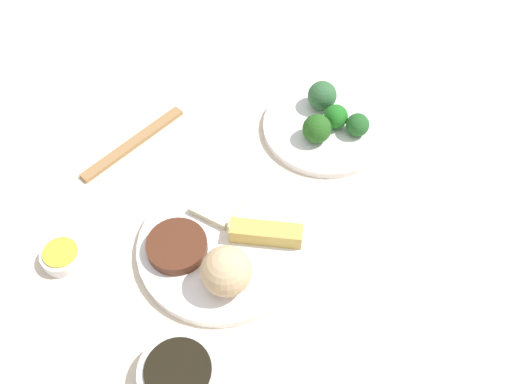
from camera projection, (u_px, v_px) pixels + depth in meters
The scene contains 16 objects.
tabletop at pixel (219, 236), 0.93m from camera, with size 2.20×2.20×0.02m, color beige.
main_plate at pixel (222, 246), 0.89m from camera, with size 0.27×0.27×0.02m, color white.
rice_scoop at pixel (226, 271), 0.81m from camera, with size 0.08×0.08×0.08m, color #D2AF7F.
spring_roll at pixel (266, 233), 0.88m from camera, with size 0.11×0.03×0.03m, color gold.
crab_rangoon_wonton at pixel (217, 205), 0.92m from camera, with size 0.06×0.07×0.01m, color beige.
stir_fry_heap at pixel (177, 246), 0.87m from camera, with size 0.09×0.09×0.02m, color #502717.
broccoli_plate at pixel (326, 127), 1.05m from camera, with size 0.23×0.23×0.01m, color white.
broccoli_floret_0 at pixel (336, 117), 1.02m from camera, with size 0.04×0.04×0.04m, color #20701F.
broccoli_floret_1 at pixel (317, 129), 1.00m from camera, with size 0.05×0.05×0.05m, color #265A1C.
broccoli_floret_2 at pixel (322, 96), 1.05m from camera, with size 0.05×0.05×0.05m, color #316336.
broccoli_floret_3 at pixel (358, 125), 1.01m from camera, with size 0.04×0.04×0.04m, color #235B24.
soy_sauce_bowl at pixel (176, 374), 0.76m from camera, with size 0.11×0.11×0.03m, color white.
soy_sauce_bowl_liquid at pixel (175, 369), 0.75m from camera, with size 0.09×0.09×0.00m, color black.
sauce_ramekin_hot_mustard at pixel (62, 256), 0.88m from camera, with size 0.07×0.07×0.02m, color white.
sauce_ramekin_hot_mustard_liquid at pixel (60, 252), 0.87m from camera, with size 0.05×0.05×0.00m, color yellow.
chopsticks_pair at pixel (133, 143), 1.03m from camera, with size 0.23×0.02×0.01m, color #A27546.
Camera 1 is at (-0.47, -0.15, 0.80)m, focal length 39.61 mm.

